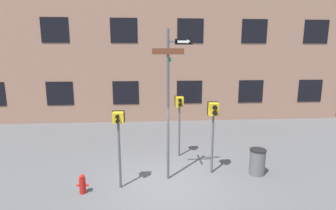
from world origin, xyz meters
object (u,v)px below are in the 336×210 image
Objects in this scene: pedestrian_signal_right at (213,118)px; fire_hydrant at (82,184)px; pedestrian_signal_across at (179,109)px; pedestrian_signal_left at (118,129)px; trash_bin at (257,162)px; street_sign_pole at (170,95)px.

fire_hydrant is (-4.33, -1.10, -1.77)m from pedestrian_signal_right.
pedestrian_signal_across is at bearing 39.85° from fire_hydrant.
pedestrian_signal_left is 0.97× the size of pedestrian_signal_right.
pedestrian_signal_right is 2.79× the size of trash_bin.
pedestrian_signal_across reaches higher than fire_hydrant.
pedestrian_signal_right is 4.80m from fire_hydrant.
street_sign_pole is 8.08× the size of fire_hydrant.
pedestrian_signal_across is 2.73× the size of trash_bin.
pedestrian_signal_right is at bearing 14.69° from pedestrian_signal_left.
street_sign_pole reaches higher than pedestrian_signal_across.
pedestrian_signal_across is at bearing 48.92° from pedestrian_signal_left.
pedestrian_signal_across is 4.12× the size of fire_hydrant.
pedestrian_signal_right is at bearing 12.16° from street_sign_pole.
street_sign_pole reaches higher than pedestrian_signal_left.
pedestrian_signal_across is at bearing 74.26° from street_sign_pole.
pedestrian_signal_across is (-0.99, 1.69, -0.05)m from pedestrian_signal_right.
pedestrian_signal_left is (-1.63, -0.50, -0.98)m from street_sign_pole.
pedestrian_signal_left reaches higher than trash_bin.
pedestrian_signal_across is 3.57m from trash_bin.
pedestrian_signal_across is 4.68m from fire_hydrant.
fire_hydrant is 5.99m from trash_bin.
pedestrian_signal_left is at bearing -131.08° from pedestrian_signal_across.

